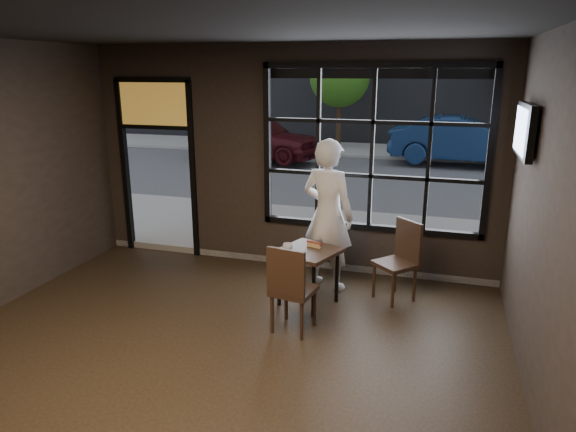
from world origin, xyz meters
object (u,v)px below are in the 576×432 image
(cafe_table, at_px, (308,277))
(chair_near, at_px, (294,287))
(man, at_px, (328,215))
(navy_car, at_px, (462,140))

(cafe_table, relative_size, chair_near, 0.70)
(man, height_order, navy_car, man)
(chair_near, relative_size, navy_car, 0.24)
(chair_near, bearing_deg, navy_car, -91.21)
(chair_near, xyz_separation_m, navy_car, (2.01, 11.29, 0.29))
(chair_near, bearing_deg, man, -85.16)
(cafe_table, bearing_deg, chair_near, -68.52)
(man, distance_m, navy_car, 10.18)
(man, relative_size, navy_car, 0.47)
(chair_near, height_order, man, man)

